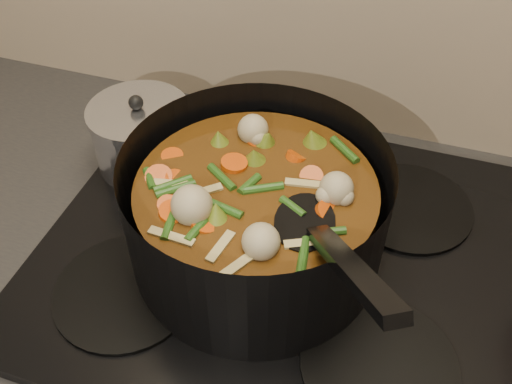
% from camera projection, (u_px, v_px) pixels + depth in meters
% --- Properties ---
extents(stovetop, '(0.62, 0.54, 0.03)m').
position_uv_depth(stovetop, '(276.00, 251.00, 0.78)').
color(stovetop, black).
rests_on(stovetop, counter).
extents(stockpot, '(0.41, 0.42, 0.24)m').
position_uv_depth(stockpot, '(256.00, 214.00, 0.71)').
color(stockpot, black).
rests_on(stockpot, stovetop).
extents(saucepan, '(0.15, 0.15, 0.12)m').
position_uv_depth(saucepan, '(142.00, 136.00, 0.86)').
color(saucepan, silver).
rests_on(saucepan, stovetop).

